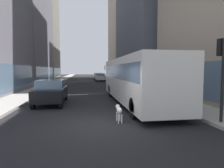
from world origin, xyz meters
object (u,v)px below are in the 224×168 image
car_white_van (100,77)px  car_silver_sedan (98,76)px  transit_bus (134,77)px  car_black_suv (51,92)px  traffic_light_near (222,66)px  pedestrian_with_handbag (160,86)px  dalmatian_dog (119,110)px

car_white_van → car_silver_sedan: bearing=90.0°
transit_bus → car_silver_sedan: (0.00, 32.14, -0.95)m
car_black_suv → transit_bus: bearing=-5.5°
car_silver_sedan → car_white_van: size_ratio=0.92×
car_black_suv → traffic_light_near: bearing=-39.0°
car_silver_sedan → traffic_light_near: 37.92m
pedestrian_with_handbag → car_silver_sedan: bearing=94.7°
car_white_van → pedestrian_with_handbag: 25.35m
transit_bus → dalmatian_dog: size_ratio=11.98×
car_black_suv → traffic_light_near: 10.03m
transit_bus → pedestrian_with_handbag: size_ratio=6.82×
car_white_van → pedestrian_with_handbag: bearing=-84.3°
traffic_light_near → dalmatian_dog: bearing=164.7°
pedestrian_with_handbag → car_black_suv: bearing=-172.9°
pedestrian_with_handbag → traffic_light_near: size_ratio=0.50×
car_silver_sedan → dalmatian_dog: bearing=-93.0°
car_white_van → traffic_light_near: size_ratio=1.37×
transit_bus → car_silver_sedan: 32.15m
car_black_suv → car_white_van: bearing=78.0°
transit_bus → dalmatian_dog: 5.14m
car_white_van → dalmatian_dog: (-1.94, -31.36, -0.31)m
car_black_suv → car_silver_sedan: bearing=80.0°
car_black_suv → pedestrian_with_handbag: size_ratio=2.50×
transit_bus → car_silver_sedan: bearing=90.0°
car_white_van → car_black_suv: (-5.60, -26.24, -0.00)m
car_white_van → traffic_light_near: traffic_light_near is taller
car_silver_sedan → transit_bus: bearing=-90.0°
car_white_van → dalmatian_dog: size_ratio=4.84×
car_black_suv → pedestrian_with_handbag: 8.17m
car_silver_sedan → car_black_suv: (-5.60, -31.60, -0.00)m
car_white_van → traffic_light_near: (2.10, -32.46, 1.61)m
traffic_light_near → pedestrian_with_handbag: bearing=86.8°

